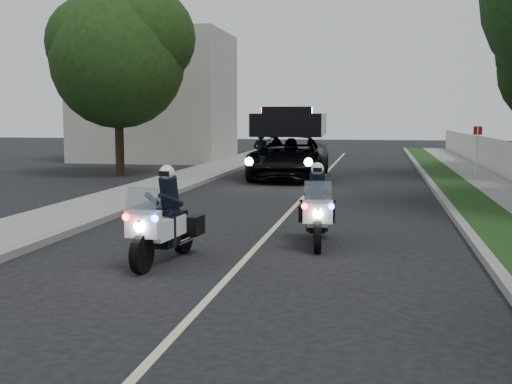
# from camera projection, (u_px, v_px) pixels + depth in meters

# --- Properties ---
(ground) EXTENTS (120.00, 120.00, 0.00)m
(ground) POSITION_uv_depth(u_px,v_px,m) (208.00, 299.00, 8.76)
(ground) COLOR black
(ground) RESTS_ON ground
(curb_right) EXTENTS (0.20, 60.00, 0.15)m
(curb_right) POSITION_uv_depth(u_px,v_px,m) (446.00, 204.00, 17.74)
(curb_right) COLOR gray
(curb_right) RESTS_ON ground
(grass_verge) EXTENTS (1.20, 60.00, 0.16)m
(grass_verge) POSITION_uv_depth(u_px,v_px,m) (472.00, 204.00, 17.61)
(grass_verge) COLOR #193814
(grass_verge) RESTS_ON ground
(curb_left) EXTENTS (0.20, 60.00, 0.15)m
(curb_left) POSITION_uv_depth(u_px,v_px,m) (163.00, 197.00, 19.27)
(curb_left) COLOR gray
(curb_left) RESTS_ON ground
(sidewalk_left) EXTENTS (2.00, 60.00, 0.16)m
(sidewalk_left) POSITION_uv_depth(u_px,v_px,m) (128.00, 196.00, 19.47)
(sidewalk_left) COLOR gray
(sidewalk_left) RESTS_ON ground
(building_far) EXTENTS (8.00, 6.00, 7.00)m
(building_far) POSITION_uv_depth(u_px,v_px,m) (155.00, 97.00, 35.57)
(building_far) COLOR #A8A396
(building_far) RESTS_ON ground
(lane_marking) EXTENTS (0.12, 50.00, 0.01)m
(lane_marking) POSITION_uv_depth(u_px,v_px,m) (298.00, 202.00, 18.51)
(lane_marking) COLOR #BFB78C
(lane_marking) RESTS_ON ground
(police_moto_left) EXTENTS (0.90, 2.02, 1.66)m
(police_moto_left) POSITION_uv_depth(u_px,v_px,m) (165.00, 262.00, 10.97)
(police_moto_left) COLOR silver
(police_moto_left) RESTS_ON ground
(police_moto_right) EXTENTS (0.86, 1.94, 1.59)m
(police_moto_right) POSITION_uv_depth(u_px,v_px,m) (317.00, 244.00, 12.49)
(police_moto_right) COLOR silver
(police_moto_right) RESTS_ON ground
(police_suv) EXTENTS (3.14, 6.35, 3.03)m
(police_suv) POSITION_uv_depth(u_px,v_px,m) (290.00, 178.00, 25.65)
(police_suv) COLOR black
(police_suv) RESTS_ON ground
(bicycle) EXTENTS (0.75, 1.95, 1.01)m
(bicycle) POSITION_uv_depth(u_px,v_px,m) (261.00, 180.00, 25.07)
(bicycle) COLOR black
(bicycle) RESTS_ON ground
(cyclist) EXTENTS (0.65, 0.47, 1.68)m
(cyclist) POSITION_uv_depth(u_px,v_px,m) (261.00, 180.00, 25.07)
(cyclist) COLOR black
(cyclist) RESTS_ON ground
(sign_post) EXTENTS (0.36, 0.36, 2.15)m
(sign_post) POSITION_uv_depth(u_px,v_px,m) (476.00, 180.00, 25.08)
(sign_post) COLOR red
(sign_post) RESTS_ON ground
(tree_left_near) EXTENTS (6.74, 6.74, 9.13)m
(tree_left_near) POSITION_uv_depth(u_px,v_px,m) (120.00, 176.00, 26.71)
(tree_left_near) COLOR #204015
(tree_left_near) RESTS_ON ground
(tree_left_far) EXTENTS (6.35, 6.35, 8.90)m
(tree_left_far) POSITION_uv_depth(u_px,v_px,m) (187.00, 155.00, 41.00)
(tree_left_far) COLOR black
(tree_left_far) RESTS_ON ground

